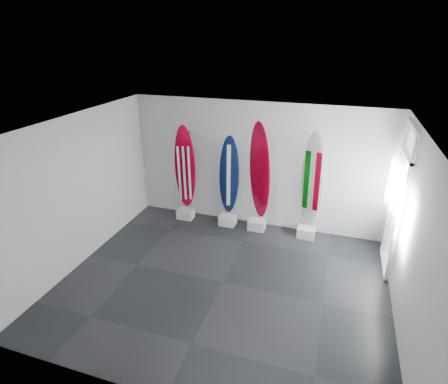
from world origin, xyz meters
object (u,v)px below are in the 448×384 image
(surfboard_italy, at_px, (312,181))
(surfboard_usa, at_px, (185,168))
(surfboard_navy, at_px, (229,176))
(surfboard_swiss, at_px, (260,172))

(surfboard_italy, bearing_deg, surfboard_usa, -162.93)
(surfboard_usa, height_order, surfboard_navy, surfboard_usa)
(surfboard_navy, relative_size, surfboard_swiss, 0.85)
(surfboard_usa, bearing_deg, surfboard_swiss, -16.79)
(surfboard_navy, distance_m, surfboard_swiss, 0.76)
(surfboard_navy, height_order, surfboard_italy, surfboard_italy)
(surfboard_swiss, bearing_deg, surfboard_italy, 20.11)
(surfboard_usa, xyz_separation_m, surfboard_navy, (1.13, 0.00, -0.08))
(surfboard_usa, relative_size, surfboard_navy, 1.07)
(surfboard_italy, bearing_deg, surfboard_swiss, -162.93)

